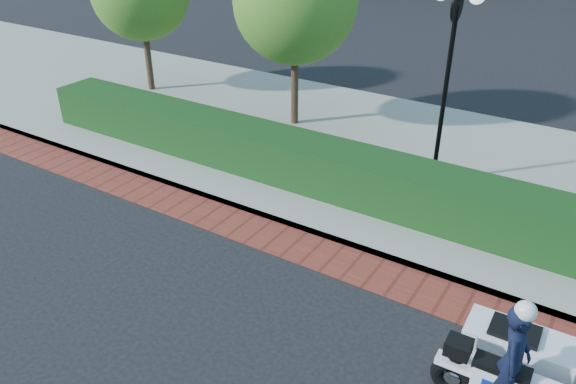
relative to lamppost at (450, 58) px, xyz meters
The scene contains 7 objects.
ground 6.07m from the lamppost, 100.89° to the right, with size 120.00×120.00×0.00m, color black.
brick_strip 4.84m from the lamppost, 105.12° to the right, with size 60.00×1.00×0.01m, color maroon.
sidewalk 3.16m from the lamppost, 141.34° to the left, with size 60.00×8.00×0.15m, color gray.
hedge_main 2.98m from the lamppost, 122.01° to the right, with size 18.00×1.20×1.00m, color #113415.
lamppost is the anchor object (origin of this frame).
tree_b 4.71m from the lamppost, 163.89° to the left, with size 3.20×3.20×4.89m.
police_motorcycle 6.45m from the lamppost, 60.29° to the right, with size 2.29×1.61×1.86m.
Camera 1 is at (4.26, -6.07, 6.08)m, focal length 35.00 mm.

